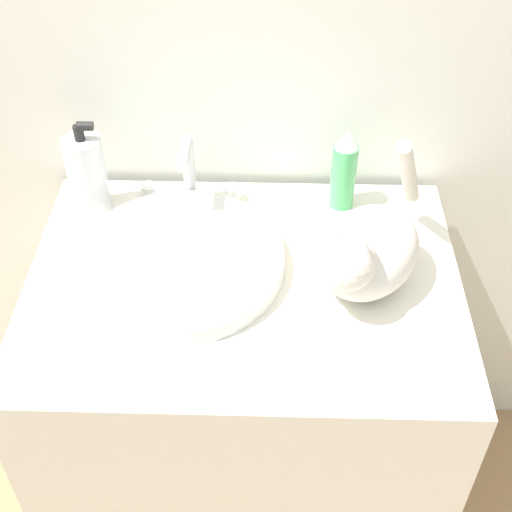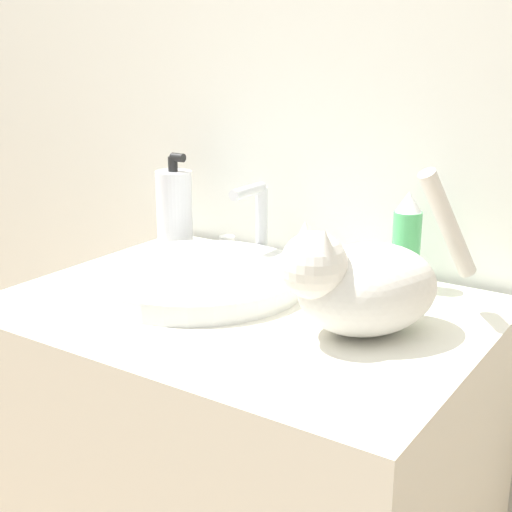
% 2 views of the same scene
% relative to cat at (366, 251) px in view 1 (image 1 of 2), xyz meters
% --- Properties ---
extents(vanity_cabinet, '(0.80, 0.61, 0.82)m').
position_rel_cat_xyz_m(vanity_cabinet, '(-0.22, 0.00, -0.49)').
color(vanity_cabinet, silver).
rests_on(vanity_cabinet, ground_plane).
extents(sink_basin, '(0.39, 0.39, 0.04)m').
position_rel_cat_xyz_m(sink_basin, '(-0.33, 0.03, -0.06)').
color(sink_basin, silver).
rests_on(sink_basin, vanity_cabinet).
extents(faucet, '(0.20, 0.11, 0.16)m').
position_rel_cat_xyz_m(faucet, '(-0.33, 0.23, -0.01)').
color(faucet, silver).
rests_on(faucet, vanity_cabinet).
extents(cat, '(0.26, 0.33, 0.24)m').
position_rel_cat_xyz_m(cat, '(0.00, 0.00, 0.00)').
color(cat, silver).
rests_on(cat, vanity_cabinet).
extents(soap_bottle, '(0.08, 0.08, 0.20)m').
position_rel_cat_xyz_m(soap_bottle, '(-0.53, 0.20, 0.01)').
color(soap_bottle, silver).
rests_on(soap_bottle, vanity_cabinet).
extents(spray_bottle, '(0.05, 0.05, 0.18)m').
position_rel_cat_xyz_m(spray_bottle, '(-0.03, 0.23, 0.01)').
color(spray_bottle, '#4CB266').
rests_on(spray_bottle, vanity_cabinet).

